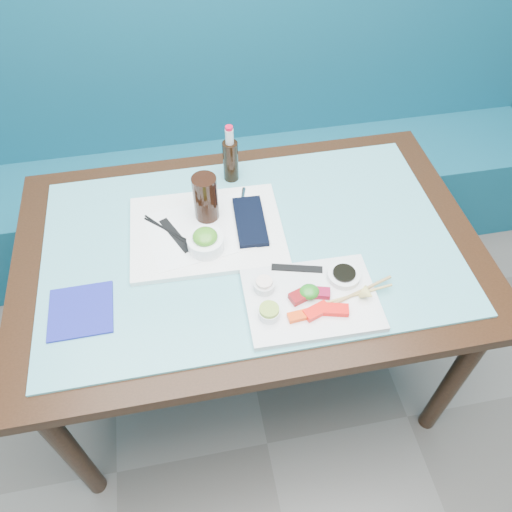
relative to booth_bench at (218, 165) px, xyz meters
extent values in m
cube|color=#0F4E63|center=(0.00, -0.07, -0.15)|extent=(3.00, 0.55, 0.45)
cube|color=#0F4E63|center=(0.00, 0.15, 0.33)|extent=(3.00, 0.12, 0.95)
cube|color=black|center=(0.00, -0.84, 0.36)|extent=(1.40, 0.90, 0.04)
cylinder|color=black|center=(-0.62, -1.21, -0.02)|extent=(0.06, 0.06, 0.71)
cylinder|color=black|center=(0.62, -1.21, -0.02)|extent=(0.06, 0.06, 0.71)
cylinder|color=black|center=(-0.62, -0.47, -0.02)|extent=(0.06, 0.06, 0.71)
cylinder|color=black|center=(0.62, -0.47, -0.02)|extent=(0.06, 0.06, 0.71)
cube|color=#57A7AE|center=(0.00, -0.84, 0.38)|extent=(1.22, 0.76, 0.01)
cube|color=silver|center=(0.13, -1.08, 0.39)|extent=(0.36, 0.26, 0.02)
cube|color=#FF400A|center=(0.08, -1.14, 0.41)|extent=(0.06, 0.03, 0.01)
cube|color=#FF120A|center=(0.13, -1.13, 0.41)|extent=(0.08, 0.05, 0.02)
cube|color=#FF0E0A|center=(0.18, -1.14, 0.41)|extent=(0.08, 0.05, 0.02)
cube|color=maroon|center=(0.10, -1.08, 0.41)|extent=(0.07, 0.05, 0.02)
cube|color=maroon|center=(0.15, -1.08, 0.41)|extent=(0.06, 0.05, 0.02)
ellipsoid|color=#21791C|center=(0.12, -1.07, 0.42)|extent=(0.07, 0.06, 0.03)
cylinder|color=white|center=(0.00, -1.12, 0.41)|extent=(0.06, 0.06, 0.02)
cylinder|color=#8AAE38|center=(0.00, -1.12, 0.43)|extent=(0.07, 0.07, 0.01)
cylinder|color=silver|center=(0.01, -1.03, 0.41)|extent=(0.06, 0.06, 0.02)
cylinder|color=#F8DBCB|center=(0.01, -1.03, 0.43)|extent=(0.06, 0.06, 0.01)
cylinder|color=white|center=(0.23, -1.03, 0.41)|extent=(0.12, 0.12, 0.02)
cylinder|color=black|center=(0.23, -1.03, 0.42)|extent=(0.08, 0.08, 0.01)
cone|color=#F0DD71|center=(0.27, -1.11, 0.42)|extent=(0.05, 0.05, 0.04)
cube|color=black|center=(0.11, -0.98, 0.40)|extent=(0.15, 0.06, 0.00)
cylinder|color=#A2834C|center=(0.24, -1.10, 0.41)|extent=(0.25, 0.09, 0.01)
cylinder|color=tan|center=(0.25, -1.10, 0.41)|extent=(0.22, 0.03, 0.01)
cube|color=white|center=(-0.12, -0.77, 0.39)|extent=(0.47, 0.36, 0.02)
cube|color=white|center=(-0.12, -0.77, 0.40)|extent=(0.38, 0.29, 0.00)
cylinder|color=white|center=(-0.13, -0.85, 0.42)|extent=(0.13, 0.13, 0.04)
ellipsoid|color=#3F881F|center=(-0.13, -0.85, 0.45)|extent=(0.09, 0.09, 0.04)
cylinder|color=black|center=(-0.11, -0.72, 0.48)|extent=(0.08, 0.08, 0.15)
cube|color=black|center=(0.02, -0.77, 0.41)|extent=(0.10, 0.21, 0.02)
cylinder|color=silver|center=(0.01, -0.67, 0.41)|extent=(0.04, 0.10, 0.01)
cylinder|color=black|center=(-0.22, -0.78, 0.40)|extent=(0.17, 0.20, 0.01)
cylinder|color=black|center=(-0.21, -0.78, 0.40)|extent=(0.19, 0.18, 0.01)
cube|color=black|center=(-0.21, -0.78, 0.40)|extent=(0.09, 0.16, 0.00)
cylinder|color=black|center=(-0.01, -0.54, 0.46)|extent=(0.07, 0.07, 0.14)
cylinder|color=silver|center=(-0.01, -0.54, 0.55)|extent=(0.03, 0.03, 0.05)
cylinder|color=red|center=(-0.01, -0.54, 0.58)|extent=(0.03, 0.03, 0.01)
cube|color=navy|center=(-0.49, -1.00, 0.39)|extent=(0.17, 0.17, 0.01)
camera|label=1|loc=(-0.16, -1.82, 1.51)|focal=35.00mm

